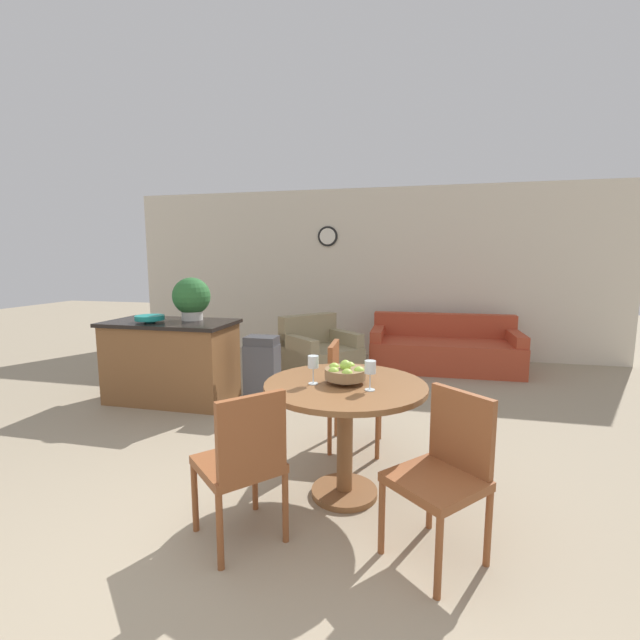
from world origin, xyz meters
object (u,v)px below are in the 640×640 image
Objects in this scene: wine_glass_right at (370,369)px; kitchen_island at (172,361)px; couch at (444,350)px; dining_chair_near_left at (243,459)px; fruit_bowl at (345,373)px; teal_bowl at (150,318)px; dining_chair_far_side at (348,389)px; armchair at (320,355)px; dining_table at (345,409)px; wine_glass_left at (313,363)px; trash_bin at (262,372)px; potted_plant at (192,298)px; dining_chair_near_right at (445,467)px.

wine_glass_right is 0.13× the size of kitchen_island.
dining_chair_near_left is at bearing -107.77° from couch.
dining_chair_near_left is at bearing -50.07° from kitchen_island.
teal_bowl is (-2.38, 1.37, 0.10)m from fruit_bowl.
dining_chair_far_side is 0.74× the size of armchair.
dining_table is 0.38m from wine_glass_left.
trash_bin is at bearing -129.13° from dining_chair_far_side.
teal_bowl is 0.49m from potted_plant.
fruit_bowl is at bearing -122.60° from armchair.
fruit_bowl is at bearing -52.80° from trash_bin.
teal_bowl reaches higher than dining_table.
potted_plant is (0.36, 0.26, 0.21)m from teal_bowl.
kitchen_island is at bearing 36.09° from teal_bowl.
wine_glass_left reaches higher than dining_table.
couch is (1.02, 3.71, -0.65)m from wine_glass_left.
dining_chair_far_side reaches higher than dining_table.
armchair is at bearing 108.83° from wine_glass_right.
wine_glass_left is (-0.20, -0.06, 0.07)m from fruit_bowl.
kitchen_island is (-2.83, 1.95, -0.05)m from dining_chair_near_right.
armchair is at bearing 102.44° from wine_glass_left.
fruit_bowl is 2.70m from kitchen_island.
wine_glass_left is 0.61× the size of teal_bowl.
wine_glass_left is at bearing 172.26° from wine_glass_right.
dining_table is at bearing 70.72° from fruit_bowl.
kitchen_island reaches higher than dining_chair_near_left.
dining_chair_near_left is 1.87× the size of potted_plant.
dining_chair_near_right is (1.07, 0.15, 0.00)m from dining_chair_near_left.
trash_bin is at bearing -152.12° from armchair.
dining_chair_near_right is 1.87× the size of potted_plant.
wine_glass_left is 2.50m from potted_plant.
dining_chair_near_right is 1.41m from dining_chair_far_side.
kitchen_island is 1.83× the size of trash_bin.
teal_bowl reaches higher than dining_chair_near_left.
couch is (0.82, 3.64, -0.33)m from dining_table.
dining_chair_near_left reaches higher than trash_bin.
dining_chair_near_right is at bearing -34.54° from kitchen_island.
armchair is at bearing -156.47° from couch.
dining_chair_near_right is 1.16× the size of trash_bin.
dining_chair_near_left is at bearing -17.15° from dining_chair_far_side.
wine_glass_left is (-0.81, 0.39, 0.42)m from dining_chair_near_right.
trash_bin is (-0.71, 2.14, -0.12)m from dining_chair_near_left.
wine_glass_left is at bearing -9.07° from dining_chair_far_side.
wine_glass_right is at bearing -9.78° from dining_chair_near_left.
potted_plant is at bearing -145.75° from couch.
wine_glass_right reaches higher than fruit_bowl.
dining_chair_near_left is at bearing -115.39° from wine_glass_left.
trash_bin is at bearing 127.26° from dining_table.
armchair is (1.17, 1.25, -0.87)m from potted_plant.
fruit_bowl is 0.19× the size of kitchen_island.
wine_glass_left reaches higher than armchair.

